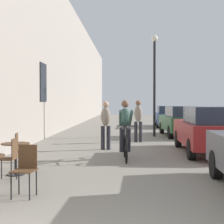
# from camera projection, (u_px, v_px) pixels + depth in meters

# --- Properties ---
(building_facade_left) EXTENTS (0.54, 68.00, 8.20)m
(building_facade_left) POSITION_uv_depth(u_px,v_px,m) (47.00, 53.00, 16.96)
(building_facade_left) COLOR gray
(building_facade_left) RESTS_ON ground_plane
(cafe_chair_near_toward_wall) EXTENTS (0.41, 0.41, 0.89)m
(cafe_chair_near_toward_wall) POSITION_uv_depth(u_px,v_px,m) (26.00, 167.00, 5.96)
(cafe_chair_near_toward_wall) COLOR black
(cafe_chair_near_toward_wall) RESTS_ON ground_plane
(cafe_table_mid) EXTENTS (0.64, 0.64, 0.72)m
(cafe_table_mid) POSITION_uv_depth(u_px,v_px,m) (15.00, 152.00, 7.73)
(cafe_table_mid) COLOR black
(cafe_table_mid) RESTS_ON ground_plane
(cafe_chair_mid_toward_street) EXTENTS (0.38, 0.38, 0.89)m
(cafe_chair_mid_toward_street) POSITION_uv_depth(u_px,v_px,m) (10.00, 156.00, 7.13)
(cafe_chair_mid_toward_street) COLOR black
(cafe_chair_mid_toward_street) RESTS_ON ground_plane
(cafe_chair_mid_toward_wall) EXTENTS (0.44, 0.44, 0.89)m
(cafe_chair_mid_toward_wall) POSITION_uv_depth(u_px,v_px,m) (21.00, 148.00, 8.38)
(cafe_chair_mid_toward_wall) COLOR black
(cafe_chair_mid_toward_wall) RESTS_ON ground_plane
(cyclist_on_bicycle) EXTENTS (0.52, 1.76, 1.74)m
(cyclist_on_bicycle) POSITION_uv_depth(u_px,v_px,m) (125.00, 131.00, 9.90)
(cyclist_on_bicycle) COLOR black
(cyclist_on_bicycle) RESTS_ON ground_plane
(pedestrian_near) EXTENTS (0.38, 0.30, 1.69)m
(pedestrian_near) POSITION_uv_depth(u_px,v_px,m) (106.00, 122.00, 11.89)
(pedestrian_near) COLOR #26262D
(pedestrian_near) RESTS_ON ground_plane
(pedestrian_mid) EXTENTS (0.36, 0.27, 1.74)m
(pedestrian_mid) POSITION_uv_depth(u_px,v_px,m) (138.00, 119.00, 14.18)
(pedestrian_mid) COLOR #26262D
(pedestrian_mid) RESTS_ON ground_plane
(street_lamp) EXTENTS (0.32, 0.32, 4.90)m
(street_lamp) POSITION_uv_depth(u_px,v_px,m) (154.00, 72.00, 16.53)
(street_lamp) COLOR black
(street_lamp) RESTS_ON ground_plane
(parked_car_second) EXTENTS (1.85, 4.28, 1.51)m
(parked_car_second) POSITION_uv_depth(u_px,v_px,m) (210.00, 129.00, 10.99)
(parked_car_second) COLOR maroon
(parked_car_second) RESTS_ON ground_plane
(parked_car_third) EXTENTS (1.88, 4.20, 1.47)m
(parked_car_third) POSITION_uv_depth(u_px,v_px,m) (182.00, 121.00, 16.74)
(parked_car_third) COLOR #23512D
(parked_car_third) RESTS_ON ground_plane
(parked_car_fourth) EXTENTS (1.78, 4.05, 1.43)m
(parked_car_fourth) POSITION_uv_depth(u_px,v_px,m) (168.00, 116.00, 23.09)
(parked_car_fourth) COLOR #384C84
(parked_car_fourth) RESTS_ON ground_plane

